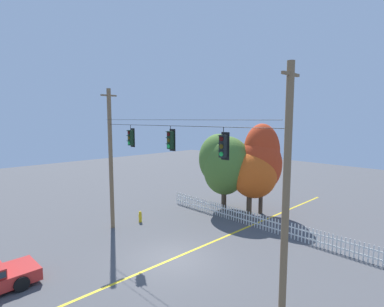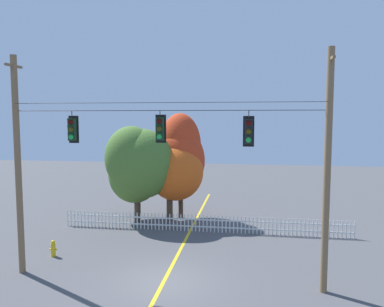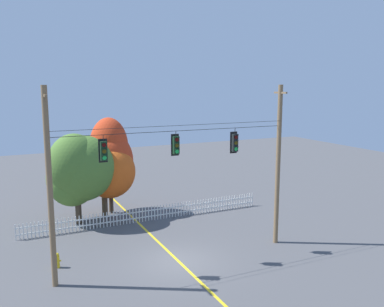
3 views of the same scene
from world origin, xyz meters
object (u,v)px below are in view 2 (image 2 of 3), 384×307
Objects in this scene: traffic_signal_westbound_side at (160,129)px; autumn_oak_far_east at (179,156)px; traffic_signal_eastbound_side at (249,131)px; autumn_maple_near_fence at (137,165)px; autumn_maple_mid at (175,169)px; traffic_signal_southbound_primary at (72,129)px; fire_hydrant at (53,248)px.

traffic_signal_westbound_side is 0.18× the size of autumn_oak_far_east.
traffic_signal_eastbound_side is 11.19m from autumn_maple_near_fence.
autumn_maple_near_fence is (-3.50, 8.38, -2.58)m from traffic_signal_westbound_side.
autumn_maple_near_fence is 0.88× the size of autumn_oak_far_east.
traffic_signal_eastbound_side is 10.67m from autumn_maple_mid.
traffic_signal_eastbound_side is 0.23× the size of autumn_maple_near_fence.
traffic_signal_westbound_side is 0.92× the size of traffic_signal_eastbound_side.
autumn_oak_far_east reaches higher than traffic_signal_southbound_primary.
autumn_maple_mid is at bearing 97.43° from traffic_signal_westbound_side.
traffic_signal_eastbound_side reaches higher than fire_hydrant.
autumn_oak_far_east is (-4.54, 9.87, -1.99)m from traffic_signal_eastbound_side.
traffic_signal_westbound_side is at bearing -18.60° from fire_hydrant.
autumn_oak_far_east is (2.64, 9.87, -2.03)m from traffic_signal_southbound_primary.
traffic_signal_eastbound_side reaches higher than autumn_maple_near_fence.
traffic_signal_southbound_primary is at bearing -42.65° from fire_hydrant.
autumn_maple_near_fence is at bearing -161.04° from autumn_maple_mid.
autumn_maple_near_fence is 7.75× the size of fire_hydrant.
traffic_signal_westbound_side reaches higher than fire_hydrant.
traffic_signal_eastbound_side reaches higher than autumn_maple_mid.
autumn_maple_near_fence is (0.20, 8.38, -2.53)m from traffic_signal_southbound_primary.
autumn_maple_near_fence is at bearing -148.74° from autumn_oak_far_east.
autumn_oak_far_east is at bearing 78.71° from autumn_maple_mid.
traffic_signal_southbound_primary is 6.52m from fire_hydrant.
fire_hydrant is (-2.32, -6.42, -3.31)m from autumn_maple_near_fence.
traffic_signal_southbound_primary is at bearing -105.25° from autumn_maple_mid.
traffic_signal_southbound_primary is at bearing -104.98° from autumn_oak_far_east.
traffic_signal_southbound_primary and traffic_signal_eastbound_side have the same top height.
traffic_signal_eastbound_side is 11.14m from fire_hydrant.
autumn_maple_near_fence is at bearing 88.66° from traffic_signal_southbound_primary.
autumn_maple_near_fence is 2.46m from autumn_maple_mid.
traffic_signal_southbound_primary is 0.19× the size of autumn_oak_far_east.
autumn_maple_mid is (2.31, 0.79, -0.32)m from autumn_maple_near_fence.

